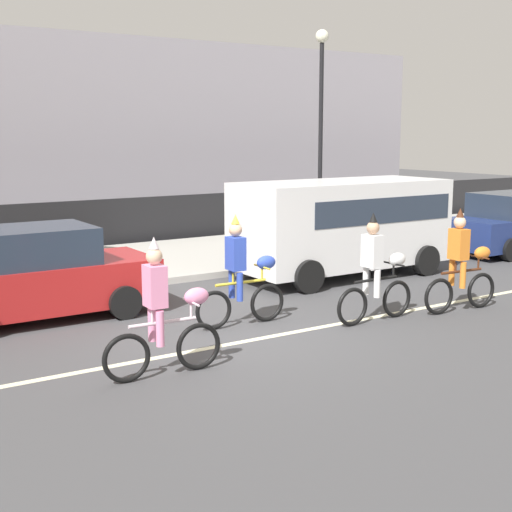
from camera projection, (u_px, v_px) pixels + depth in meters
ground_plane at (232, 333)px, 11.71m from camera, size 80.00×80.00×0.00m
road_centre_line at (249, 341)px, 11.29m from camera, size 36.00×0.14×0.01m
sidewalk_curb at (92, 267)px, 17.06m from camera, size 60.00×5.00×0.15m
fence_line at (53, 228)px, 19.35m from camera, size 40.00×0.08×1.40m
building_backdrop at (67, 131)px, 27.80m from camera, size 28.00×8.00×6.57m
parade_cyclist_pink at (164, 316)px, 9.54m from camera, size 1.72×0.50×1.92m
parade_cyclist_cobalt at (242, 277)px, 12.06m from camera, size 1.72×0.50×1.92m
parade_cyclist_zebra at (377, 274)px, 12.32m from camera, size 1.72×0.50×1.92m
parade_cyclist_orange at (462, 266)px, 13.04m from camera, size 1.72×0.50×1.92m
parked_van_white at (344, 221)px, 16.20m from camera, size 5.00×2.22×2.18m
parked_car_red at (35, 276)px, 12.51m from camera, size 4.10×1.92×1.64m
street_lamp_post at (321, 105)px, 19.63m from camera, size 0.36×0.36×5.86m
pedestrian_onlooker at (255, 224)px, 17.61m from camera, size 0.32×0.20×1.62m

